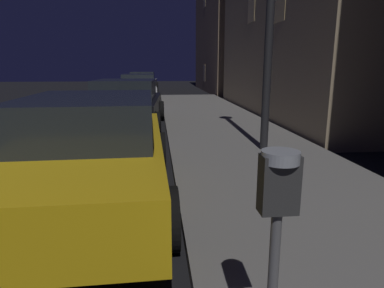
# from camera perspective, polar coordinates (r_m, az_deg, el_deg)

# --- Properties ---
(parking_meter) EXTENTS (0.19, 0.19, 1.27)m
(parking_meter) POSITION_cam_1_polar(r_m,az_deg,el_deg) (1.78, 14.23, -10.72)
(parking_meter) COLOR #59595B
(parking_meter) RESTS_ON sidewalk
(car_yellow_cab) EXTENTS (2.19, 4.59, 1.43)m
(car_yellow_cab) POSITION_cam_1_polar(r_m,az_deg,el_deg) (4.75, -16.75, -0.96)
(car_yellow_cab) COLOR gold
(car_yellow_cab) RESTS_ON ground
(car_black) EXTENTS (2.31, 4.45, 1.43)m
(car_black) POSITION_cam_1_polar(r_m,az_deg,el_deg) (10.26, -11.07, 6.57)
(car_black) COLOR black
(car_black) RESTS_ON ground
(car_white) EXTENTS (2.08, 4.09, 1.43)m
(car_white) POSITION_cam_1_polar(r_m,az_deg,el_deg) (17.14, -9.12, 9.23)
(car_white) COLOR silver
(car_white) RESTS_ON ground
(car_silver) EXTENTS (2.10, 4.49, 1.43)m
(car_silver) POSITION_cam_1_polar(r_m,az_deg,el_deg) (23.92, -8.29, 10.27)
(car_silver) COLOR #B7B7BF
(car_silver) RESTS_ON ground
(building_far) EXTENTS (8.06, 10.96, 9.94)m
(building_far) POSITION_cam_1_polar(r_m,az_deg,el_deg) (26.39, 11.39, 19.70)
(building_far) COLOR #8C7259
(building_far) RESTS_ON ground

